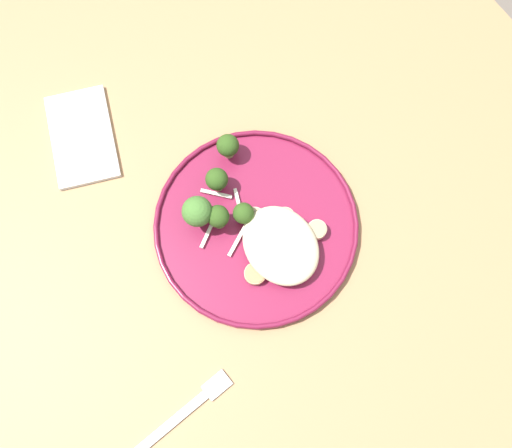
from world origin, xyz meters
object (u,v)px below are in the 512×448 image
object	(u,v)px
dinner_plate	(256,226)
dinner_fork	(177,419)
seared_scallop_on_noodles	(255,274)
seared_scallop_right_edge	(255,218)
seared_scallop_tiny_bay	(292,260)
seared_scallop_large_seared	(285,217)
broccoli_floret_near_rim	(217,180)
broccoli_floret_front_edge	(225,148)
folded_napkin	(82,137)
broccoli_floret_right_tilted	(244,214)
broccoli_floret_rear_charred	(197,212)
broccoli_floret_split_head	(218,217)
seared_scallop_front_small	(288,241)
seared_scallop_left_edge	(317,230)
seared_scallop_half_hidden	(260,256)

from	to	relation	value
dinner_plate	dinner_fork	size ratio (longest dim) A/B	1.55
seared_scallop_on_noodles	seared_scallop_right_edge	distance (m)	0.08
seared_scallop_tiny_bay	seared_scallop_large_seared	world-z (taller)	seared_scallop_large_seared
seared_scallop_large_seared	dinner_fork	bearing A→B (deg)	-62.77
seared_scallop_right_edge	broccoli_floret_near_rim	size ratio (longest dim) A/B	0.60
dinner_plate	broccoli_floret_front_edge	size ratio (longest dim) A/B	6.05
folded_napkin	seared_scallop_large_seared	bearing A→B (deg)	31.99
dinner_plate	folded_napkin	distance (m)	0.29
broccoli_floret_front_edge	seared_scallop_large_seared	bearing A→B (deg)	5.94
seared_scallop_on_noodles	broccoli_floret_right_tilted	size ratio (longest dim) A/B	0.70
broccoli_floret_rear_charred	dinner_fork	world-z (taller)	broccoli_floret_rear_charred
seared_scallop_on_noodles	broccoli_floret_split_head	world-z (taller)	broccoli_floret_split_head
seared_scallop_tiny_bay	seared_scallop_large_seared	distance (m)	0.06
folded_napkin	dinner_fork	bearing A→B (deg)	-13.28
seared_scallop_right_edge	folded_napkin	size ratio (longest dim) A/B	0.20
seared_scallop_front_small	broccoli_floret_rear_charred	size ratio (longest dim) A/B	0.40
seared_scallop_front_small	broccoli_floret_rear_charred	xyz separation A→B (m)	(-0.10, -0.08, 0.03)
broccoli_floret_right_tilted	seared_scallop_large_seared	bearing A→B (deg)	54.05
broccoli_floret_rear_charred	folded_napkin	distance (m)	0.23
dinner_plate	broccoli_floret_rear_charred	world-z (taller)	broccoli_floret_rear_charred
seared_scallop_front_small	broccoli_floret_front_edge	bearing A→B (deg)	179.30
seared_scallop_tiny_bay	seared_scallop_left_edge	size ratio (longest dim) A/B	1.12
seared_scallop_large_seared	broccoli_floret_near_rim	size ratio (longest dim) A/B	0.55
seared_scallop_on_noodles	broccoli_floret_split_head	size ratio (longest dim) A/B	0.58
broccoli_floret_rear_charred	folded_napkin	bearing A→B (deg)	-160.52
seared_scallop_large_seared	seared_scallop_left_edge	size ratio (longest dim) A/B	1.00
broccoli_floret_split_head	broccoli_floret_rear_charred	distance (m)	0.03
broccoli_floret_right_tilted	broccoli_floret_split_head	bearing A→B (deg)	-113.34
seared_scallop_tiny_bay	seared_scallop_left_edge	distance (m)	0.06
seared_scallop_tiny_bay	broccoli_floret_split_head	bearing A→B (deg)	-153.19
dinner_fork	folded_napkin	xyz separation A→B (m)	(-0.42, 0.10, 0.00)
seared_scallop_front_small	folded_napkin	world-z (taller)	seared_scallop_front_small
broccoli_floret_right_tilted	broccoli_floret_rear_charred	bearing A→B (deg)	-122.76
seared_scallop_tiny_bay	seared_scallop_large_seared	xyz separation A→B (m)	(-0.05, 0.03, 0.00)
dinner_plate	seared_scallop_front_small	bearing A→B (deg)	26.71
seared_scallop_tiny_bay	seared_scallop_left_edge	world-z (taller)	same
broccoli_floret_split_head	folded_napkin	bearing A→B (deg)	-157.68
seared_scallop_tiny_bay	seared_scallop_on_noodles	xyz separation A→B (m)	(-0.01, -0.05, -0.00)
dinner_plate	folded_napkin	size ratio (longest dim) A/B	1.93
broccoli_floret_near_rim	folded_napkin	bearing A→B (deg)	-146.06
seared_scallop_front_small	seared_scallop_half_hidden	size ratio (longest dim) A/B	1.03
dinner_plate	seared_scallop_left_edge	xyz separation A→B (m)	(0.06, 0.06, 0.01)
seared_scallop_half_hidden	broccoli_floret_rear_charred	xyz separation A→B (m)	(-0.09, -0.04, 0.03)
seared_scallop_front_small	seared_scallop_right_edge	bearing A→B (deg)	-159.77
seared_scallop_front_small	seared_scallop_right_edge	size ratio (longest dim) A/B	0.88
seared_scallop_tiny_bay	broccoli_floret_near_rim	size ratio (longest dim) A/B	0.63
seared_scallop_front_small	folded_napkin	size ratio (longest dim) A/B	0.17
seared_scallop_half_hidden	seared_scallop_left_edge	bearing A→B (deg)	80.69
seared_scallop_half_hidden	broccoli_floret_front_edge	xyz separation A→B (m)	(-0.15, 0.05, 0.02)
seared_scallop_front_small	broccoli_floret_split_head	bearing A→B (deg)	-140.82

